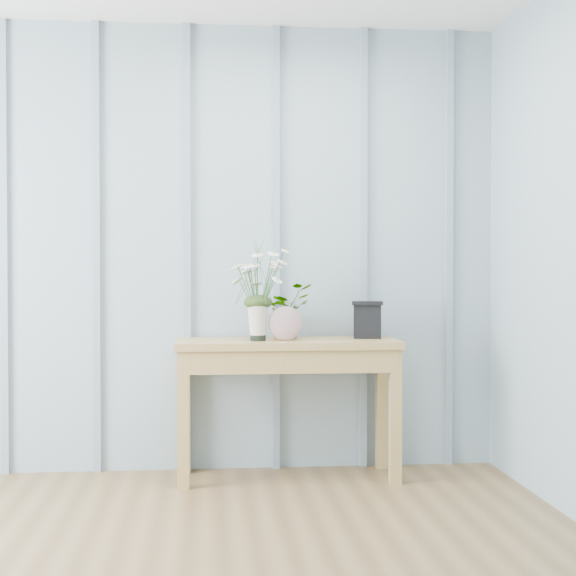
{
  "coord_description": "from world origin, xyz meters",
  "views": [
    {
      "loc": [
        0.35,
        -2.73,
        1.14
      ],
      "look_at": [
        0.79,
        1.94,
        1.03
      ],
      "focal_mm": 55.0,
      "sensor_mm": 36.0,
      "label": 1
    }
  ],
  "objects": [
    {
      "name": "room_shell",
      "position": [
        0.0,
        0.92,
        1.99
      ],
      "size": [
        4.0,
        4.5,
        2.5
      ],
      "color": "#92A8B4",
      "rests_on": "ground"
    },
    {
      "name": "sideboard",
      "position": [
        0.79,
        1.99,
        0.64
      ],
      "size": [
        1.2,
        0.45,
        0.75
      ],
      "color": "#A58247",
      "rests_on": "ground"
    },
    {
      "name": "daisy_vase",
      "position": [
        0.63,
        1.93,
        1.08
      ],
      "size": [
        0.37,
        0.28,
        0.53
      ],
      "color": "black",
      "rests_on": "sideboard"
    },
    {
      "name": "spider_plant",
      "position": [
        0.8,
        2.12,
        0.9
      ],
      "size": [
        0.36,
        0.35,
        0.3
      ],
      "primitive_type": "imported",
      "rotation": [
        0.0,
        0.0,
        0.61
      ],
      "color": "#1F3412",
      "rests_on": "sideboard"
    },
    {
      "name": "felt_disc_vessel",
      "position": [
        0.77,
        1.93,
        0.84
      ],
      "size": [
        0.19,
        0.06,
        0.18
      ],
      "primitive_type": "ellipsoid",
      "rotation": [
        0.0,
        0.0,
        0.03
      ],
      "color": "#7F445C",
      "rests_on": "sideboard"
    },
    {
      "name": "carved_box",
      "position": [
        1.24,
        2.04,
        0.85
      ],
      "size": [
        0.18,
        0.15,
        0.2
      ],
      "color": "black",
      "rests_on": "sideboard"
    }
  ]
}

